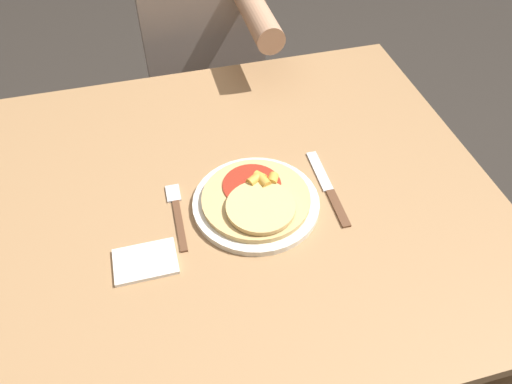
{
  "coord_description": "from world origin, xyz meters",
  "views": [
    {
      "loc": [
        -0.14,
        -0.68,
        1.48
      ],
      "look_at": [
        0.03,
        -0.04,
        0.76
      ],
      "focal_mm": 35.0,
      "sensor_mm": 36.0,
      "label": 1
    }
  ],
  "objects_px": {
    "pizza": "(257,199)",
    "person_diner": "(202,36)",
    "fork": "(177,212)",
    "plate": "(256,203)",
    "dining_table": "(237,227)",
    "knife": "(328,189)"
  },
  "relations": [
    {
      "from": "dining_table",
      "to": "fork",
      "type": "bearing_deg",
      "value": -172.23
    },
    {
      "from": "plate",
      "to": "person_diner",
      "type": "distance_m",
      "value": 0.78
    },
    {
      "from": "fork",
      "to": "knife",
      "type": "distance_m",
      "value": 0.31
    },
    {
      "from": "pizza",
      "to": "plate",
      "type": "bearing_deg",
      "value": 102.5
    },
    {
      "from": "plate",
      "to": "pizza",
      "type": "height_order",
      "value": "pizza"
    },
    {
      "from": "dining_table",
      "to": "person_diner",
      "type": "height_order",
      "value": "person_diner"
    },
    {
      "from": "plate",
      "to": "person_diner",
      "type": "xyz_separation_m",
      "value": [
        0.03,
        0.77,
        -0.06
      ]
    },
    {
      "from": "dining_table",
      "to": "plate",
      "type": "xyz_separation_m",
      "value": [
        0.03,
        -0.04,
        0.11
      ]
    },
    {
      "from": "pizza",
      "to": "fork",
      "type": "bearing_deg",
      "value": 170.38
    },
    {
      "from": "dining_table",
      "to": "knife",
      "type": "xyz_separation_m",
      "value": [
        0.19,
        -0.03,
        0.11
      ]
    },
    {
      "from": "plate",
      "to": "dining_table",
      "type": "bearing_deg",
      "value": 130.19
    },
    {
      "from": "dining_table",
      "to": "person_diner",
      "type": "distance_m",
      "value": 0.74
    },
    {
      "from": "fork",
      "to": "person_diner",
      "type": "height_order",
      "value": "person_diner"
    },
    {
      "from": "plate",
      "to": "pizza",
      "type": "relative_size",
      "value": 1.17
    },
    {
      "from": "pizza",
      "to": "person_diner",
      "type": "distance_m",
      "value": 0.78
    },
    {
      "from": "person_diner",
      "to": "pizza",
      "type": "bearing_deg",
      "value": -92.18
    },
    {
      "from": "knife",
      "to": "fork",
      "type": "bearing_deg",
      "value": 176.8
    },
    {
      "from": "person_diner",
      "to": "dining_table",
      "type": "bearing_deg",
      "value": -94.97
    },
    {
      "from": "pizza",
      "to": "person_diner",
      "type": "relative_size",
      "value": 0.19
    },
    {
      "from": "plate",
      "to": "fork",
      "type": "height_order",
      "value": "plate"
    },
    {
      "from": "plate",
      "to": "knife",
      "type": "xyz_separation_m",
      "value": [
        0.16,
        0.0,
        -0.0
      ]
    },
    {
      "from": "fork",
      "to": "plate",
      "type": "bearing_deg",
      "value": -8.07
    }
  ]
}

